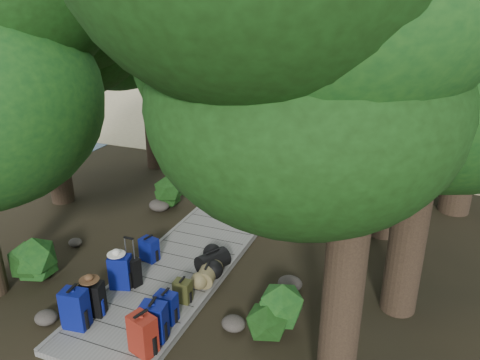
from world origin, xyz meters
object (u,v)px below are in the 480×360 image
at_px(backpack_left_a, 75,307).
at_px(duffel_right_khaki, 207,274).
at_px(backpack_right_b, 154,320).
at_px(suitcase_on_boardwalk, 132,271).
at_px(backpack_right_a, 143,333).
at_px(backpack_left_d, 149,248).
at_px(backpack_right_c, 166,306).
at_px(duffel_right_black, 213,261).
at_px(backpack_left_c, 120,270).
at_px(kayak, 245,120).
at_px(lone_suitcase_on_sand, 307,138).
at_px(backpack_right_d, 183,290).
at_px(sun_lounger, 398,134).
at_px(backpack_left_b, 93,297).

xyz_separation_m(backpack_left_a, duffel_right_khaki, (1.53, 2.07, -0.22)).
xyz_separation_m(backpack_right_b, suitcase_on_boardwalk, (-1.27, 1.22, -0.08)).
bearing_deg(backpack_right_a, backpack_left_d, 137.25).
height_order(backpack_right_c, suitcase_on_boardwalk, backpack_right_c).
bearing_deg(backpack_left_a, duffel_right_black, 52.37).
bearing_deg(backpack_right_c, backpack_left_c, 158.09).
distance_m(backpack_left_a, kayak, 14.52).
distance_m(backpack_left_c, lone_suitcase_on_sand, 10.80).
relative_size(backpack_left_d, backpack_right_d, 1.18).
bearing_deg(sun_lounger, backpack_right_b, -121.70).
xyz_separation_m(backpack_right_b, sun_lounger, (2.84, 13.60, -0.17)).
xyz_separation_m(backpack_right_d, kayak, (-3.84, 12.97, -0.20)).
bearing_deg(backpack_right_a, backpack_right_c, 110.57).
height_order(backpack_left_b, duffel_right_khaki, backpack_left_b).
xyz_separation_m(backpack_left_b, sun_lounger, (4.21, 13.45, -0.15)).
distance_m(duffel_right_khaki, lone_suitcase_on_sand, 9.98).
height_order(backpack_left_a, backpack_left_d, backpack_left_a).
distance_m(backpack_right_a, kayak, 14.93).
bearing_deg(backpack_left_a, lone_suitcase_on_sand, 77.33).
height_order(duffel_right_khaki, sun_lounger, sun_lounger).
height_order(backpack_left_a, duffel_right_black, backpack_left_a).
relative_size(backpack_right_d, duffel_right_khaki, 0.89).
distance_m(backpack_left_a, backpack_right_b, 1.45).
distance_m(backpack_left_c, sun_lounger, 13.26).
distance_m(backpack_right_c, sun_lounger, 13.44).
relative_size(backpack_left_d, lone_suitcase_on_sand, 0.95).
bearing_deg(backpack_left_b, backpack_right_a, -32.36).
bearing_deg(backpack_left_d, duffel_right_black, 17.40).
bearing_deg(duffel_right_khaki, backpack_left_a, -136.59).
relative_size(backpack_left_d, backpack_right_c, 0.92).
height_order(backpack_right_a, sun_lounger, backpack_right_a).
bearing_deg(backpack_left_d, lone_suitcase_on_sand, 95.37).
relative_size(backpack_right_a, backpack_right_b, 1.02).
bearing_deg(kayak, backpack_left_a, -76.23).
height_order(backpack_left_b, backpack_right_a, backpack_right_a).
bearing_deg(backpack_right_d, backpack_right_c, -91.15).
xyz_separation_m(backpack_left_a, backpack_right_c, (1.38, 0.72, -0.09)).
distance_m(backpack_left_a, backpack_right_d, 1.92).
bearing_deg(backpack_left_a, sun_lounger, 65.05).
xyz_separation_m(suitcase_on_boardwalk, lone_suitcase_on_sand, (0.86, 10.57, -0.10)).
relative_size(backpack_right_c, kayak, 0.22).
bearing_deg(kayak, suitcase_on_boardwalk, -74.46).
relative_size(duffel_right_black, sun_lounger, 0.35).
height_order(backpack_left_d, kayak, backpack_left_d).
height_order(backpack_left_d, duffel_right_khaki, backpack_left_d).
bearing_deg(kayak, backpack_right_c, -70.19).
distance_m(backpack_left_d, backpack_right_d, 1.73).
bearing_deg(backpack_left_c, backpack_right_d, -15.06).
xyz_separation_m(backpack_left_c, backpack_right_d, (1.35, 0.05, -0.14)).
xyz_separation_m(backpack_left_a, kayak, (-2.46, 14.31, -0.36)).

